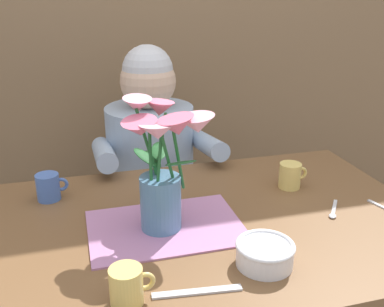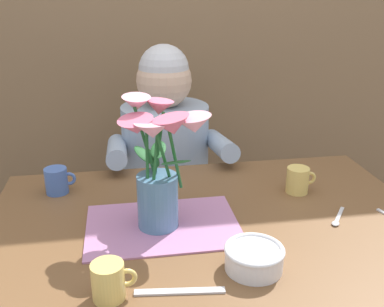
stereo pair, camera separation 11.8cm
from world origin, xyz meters
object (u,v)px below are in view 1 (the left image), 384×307
at_px(flower_vase, 162,164).
at_px(coffee_cup, 290,175).
at_px(dinner_knife, 197,292).
at_px(seated_person, 152,188).
at_px(tea_cup, 127,286).
at_px(ceramic_bowl, 265,253).
at_px(ceramic_mug, 49,187).

distance_m(flower_vase, coffee_cup, 0.48).
bearing_deg(dinner_knife, flower_vase, 99.18).
distance_m(seated_person, dinner_knife, 0.92).
height_order(seated_person, flower_vase, seated_person).
bearing_deg(seated_person, dinner_knife, -91.28).
bearing_deg(coffee_cup, seated_person, 126.38).
distance_m(flower_vase, tea_cup, 0.33).
distance_m(ceramic_bowl, ceramic_mug, 0.67).
height_order(ceramic_bowl, ceramic_mug, ceramic_mug).
height_order(flower_vase, ceramic_mug, flower_vase).
relative_size(ceramic_mug, tea_cup, 1.00).
xyz_separation_m(flower_vase, coffee_cup, (0.43, 0.14, -0.14)).
bearing_deg(tea_cup, ceramic_bowl, 8.40).
bearing_deg(ceramic_bowl, flower_vase, 130.92).
bearing_deg(tea_cup, flower_vase, 63.65).
bearing_deg(seated_person, flower_vase, -94.23).
bearing_deg(ceramic_mug, flower_vase, -41.37).
distance_m(seated_person, coffee_cup, 0.64).
distance_m(seated_person, ceramic_bowl, 0.87).
relative_size(flower_vase, ceramic_mug, 3.72).
bearing_deg(ceramic_bowl, coffee_cup, 55.49).
relative_size(tea_cup, coffee_cup, 1.00).
relative_size(ceramic_bowl, coffee_cup, 1.46).
xyz_separation_m(seated_person, tea_cup, (-0.21, -0.89, 0.22)).
distance_m(flower_vase, ceramic_bowl, 0.33).
distance_m(seated_person, tea_cup, 0.94).
relative_size(dinner_knife, tea_cup, 2.04).
bearing_deg(tea_cup, ceramic_mug, 107.24).
relative_size(seated_person, flower_vase, 3.28).
height_order(dinner_knife, ceramic_mug, ceramic_mug).
bearing_deg(flower_vase, seated_person, 82.77).
bearing_deg(ceramic_mug, ceramic_bowl, -44.64).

